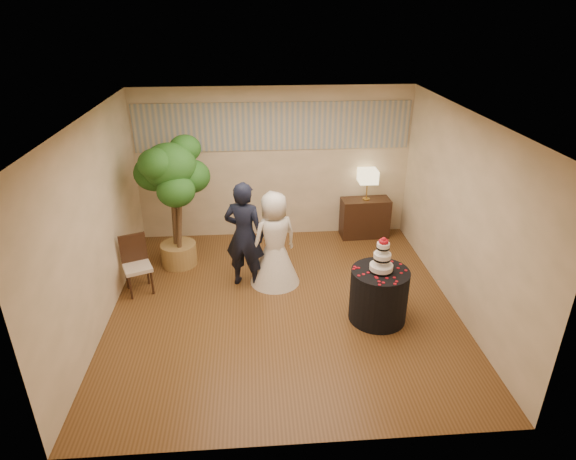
{
  "coord_description": "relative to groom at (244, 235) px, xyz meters",
  "views": [
    {
      "loc": [
        -0.38,
        -5.98,
        4.08
      ],
      "look_at": [
        0.1,
        0.4,
        1.05
      ],
      "focal_mm": 30.0,
      "sensor_mm": 36.0,
      "label": 1
    }
  ],
  "objects": [
    {
      "name": "wedding_cake",
      "position": [
        1.86,
        -1.08,
        0.17
      ],
      "size": [
        0.32,
        0.32,
        0.51
      ],
      "primitive_type": null,
      "color": "white",
      "rests_on": "cake_table"
    },
    {
      "name": "table_lamp",
      "position": [
        2.26,
        1.59,
        0.18
      ],
      "size": [
        0.33,
        0.33,
        0.58
      ],
      "primitive_type": null,
      "color": "beige",
      "rests_on": "console"
    },
    {
      "name": "groom",
      "position": [
        0.0,
        0.0,
        0.0
      ],
      "size": [
        0.72,
        0.59,
        1.72
      ],
      "primitive_type": "imported",
      "rotation": [
        0.0,
        0.0,
        2.83
      ],
      "color": "black",
      "rests_on": "floor"
    },
    {
      "name": "wall_back",
      "position": [
        0.55,
        1.83,
        0.54
      ],
      "size": [
        5.0,
        0.06,
        2.8
      ],
      "primitive_type": "cube",
      "color": "beige",
      "rests_on": "ground"
    },
    {
      "name": "ceiling",
      "position": [
        0.55,
        -0.67,
        1.94
      ],
      "size": [
        5.0,
        5.0,
        0.0
      ],
      "primitive_type": "cube",
      "color": "white",
      "rests_on": "wall_back"
    },
    {
      "name": "bride",
      "position": [
        0.46,
        0.02,
        -0.09
      ],
      "size": [
        1.05,
        1.05,
        1.53
      ],
      "primitive_type": "imported",
      "rotation": [
        0.0,
        0.0,
        3.57
      ],
      "color": "white",
      "rests_on": "floor"
    },
    {
      "name": "side_chair",
      "position": [
        -1.64,
        -0.11,
        -0.4
      ],
      "size": [
        0.55,
        0.56,
        0.91
      ],
      "primitive_type": null,
      "rotation": [
        0.0,
        0.0,
        0.39
      ],
      "color": "black",
      "rests_on": "floor"
    },
    {
      "name": "ficus_tree",
      "position": [
        -1.14,
        0.73,
        0.26
      ],
      "size": [
        1.35,
        1.35,
        2.24
      ],
      "primitive_type": null,
      "rotation": [
        0.0,
        0.0,
        -2.82
      ],
      "color": "#22571B",
      "rests_on": "floor"
    },
    {
      "name": "cake_table",
      "position": [
        1.86,
        -1.08,
        -0.47
      ],
      "size": [
        0.93,
        0.93,
        0.77
      ],
      "primitive_type": "cylinder",
      "rotation": [
        0.0,
        0.0,
        0.17
      ],
      "color": "black",
      "rests_on": "floor"
    },
    {
      "name": "wall_front",
      "position": [
        0.55,
        -3.17,
        0.54
      ],
      "size": [
        5.0,
        0.06,
        2.8
      ],
      "primitive_type": "cube",
      "color": "beige",
      "rests_on": "ground"
    },
    {
      "name": "wall_right",
      "position": [
        3.05,
        -0.67,
        0.54
      ],
      "size": [
        0.06,
        5.0,
        2.8
      ],
      "primitive_type": "cube",
      "color": "beige",
      "rests_on": "ground"
    },
    {
      "name": "mural_border",
      "position": [
        0.55,
        1.81,
        1.24
      ],
      "size": [
        4.9,
        0.02,
        0.85
      ],
      "primitive_type": "cube",
      "color": "#A3A59A",
      "rests_on": "wall_back"
    },
    {
      "name": "console",
      "position": [
        2.26,
        1.59,
        -0.48
      ],
      "size": [
        0.92,
        0.44,
        0.75
      ],
      "primitive_type": "cube",
      "rotation": [
        0.0,
        0.0,
        0.04
      ],
      "color": "black",
      "rests_on": "floor"
    },
    {
      "name": "wall_left",
      "position": [
        -1.95,
        -0.67,
        0.54
      ],
      "size": [
        0.06,
        5.0,
        2.8
      ],
      "primitive_type": "cube",
      "color": "beige",
      "rests_on": "ground"
    },
    {
      "name": "floor",
      "position": [
        0.55,
        -0.67,
        -0.86
      ],
      "size": [
        5.0,
        5.0,
        0.0
      ],
      "primitive_type": "cube",
      "color": "brown",
      "rests_on": "ground"
    }
  ]
}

